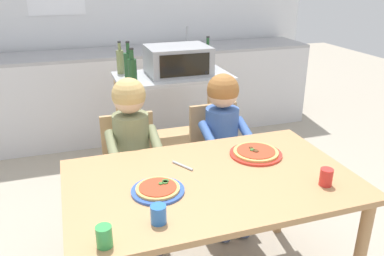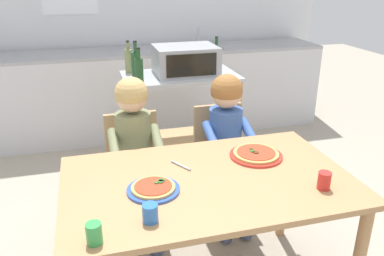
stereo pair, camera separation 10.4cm
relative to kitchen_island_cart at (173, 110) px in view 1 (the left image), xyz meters
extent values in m
plane|color=#A89E8C|center=(-0.21, -0.30, -0.58)|extent=(11.24, 11.24, 0.00)
cube|color=silver|center=(-0.21, 1.44, 0.77)|extent=(4.45, 0.12, 2.70)
cube|color=silver|center=(-0.21, 1.03, -0.14)|extent=(4.00, 0.60, 0.88)
cube|color=#9E9EA3|center=(-0.21, 1.03, 0.31)|extent=(4.00, 0.60, 0.03)
cube|color=gray|center=(0.49, 1.03, 0.32)|extent=(0.40, 0.33, 0.02)
cylinder|color=#B7BABF|center=(0.49, 1.15, 0.42)|extent=(0.02, 0.02, 0.20)
cube|color=#B7BABF|center=(0.00, 0.00, 0.29)|extent=(0.93, 0.53, 0.02)
cube|color=tan|center=(0.00, 0.00, -0.27)|extent=(0.86, 0.49, 0.02)
cube|color=tan|center=(-0.43, -0.23, -0.15)|extent=(0.05, 0.05, 0.86)
cube|color=tan|center=(0.43, -0.23, -0.15)|extent=(0.05, 0.05, 0.86)
cube|color=tan|center=(-0.43, 0.23, -0.15)|extent=(0.05, 0.05, 0.86)
cube|color=tan|center=(0.43, 0.23, -0.15)|extent=(0.05, 0.05, 0.86)
cube|color=#999BA0|center=(0.05, 0.02, 0.42)|extent=(0.50, 0.39, 0.23)
cube|color=black|center=(0.05, -0.18, 0.42)|extent=(0.40, 0.01, 0.17)
cylinder|color=black|center=(0.22, -0.18, 0.35)|extent=(0.02, 0.01, 0.02)
cylinder|color=#1E4723|center=(0.36, 0.16, 0.40)|extent=(0.06, 0.06, 0.18)
cylinder|color=#1E4723|center=(0.36, 0.16, 0.52)|extent=(0.03, 0.03, 0.07)
cylinder|color=black|center=(0.36, 0.16, 0.57)|extent=(0.03, 0.03, 0.01)
cylinder|color=#1E4723|center=(-0.36, -0.04, 0.41)|extent=(0.07, 0.07, 0.21)
cylinder|color=#1E4723|center=(-0.36, -0.04, 0.55)|extent=(0.03, 0.03, 0.08)
cylinder|color=black|center=(-0.36, -0.04, 0.59)|extent=(0.03, 0.03, 0.01)
cylinder|color=#1E4723|center=(-0.36, -0.19, 0.40)|extent=(0.06, 0.06, 0.19)
cylinder|color=#1E4723|center=(-0.36, -0.19, 0.53)|extent=(0.03, 0.03, 0.07)
cylinder|color=black|center=(-0.36, -0.19, 0.57)|extent=(0.03, 0.03, 0.01)
cylinder|color=olive|center=(-0.39, 0.18, 0.40)|extent=(0.06, 0.06, 0.19)
cylinder|color=olive|center=(-0.39, 0.18, 0.52)|extent=(0.02, 0.02, 0.06)
cylinder|color=black|center=(-0.39, 0.18, 0.56)|extent=(0.03, 0.03, 0.01)
cube|color=#AD7F51|center=(-0.21, -1.43, 0.13)|extent=(1.41, 0.87, 0.03)
cylinder|color=#AD7F51|center=(-0.85, -1.05, -0.23)|extent=(0.06, 0.06, 0.70)
cylinder|color=#AD7F51|center=(0.44, -1.05, -0.23)|extent=(0.06, 0.06, 0.70)
cube|color=tan|center=(-0.49, -0.79, -0.14)|extent=(0.36, 0.36, 0.04)
cube|color=tan|center=(-0.49, -0.63, 0.05)|extent=(0.34, 0.03, 0.38)
cylinder|color=tan|center=(-0.34, -0.94, -0.36)|extent=(0.03, 0.03, 0.42)
cylinder|color=tan|center=(-0.64, -0.94, -0.36)|extent=(0.03, 0.03, 0.42)
cylinder|color=tan|center=(-0.34, -0.64, -0.36)|extent=(0.03, 0.03, 0.42)
cylinder|color=tan|center=(-0.64, -0.64, -0.36)|extent=(0.03, 0.03, 0.42)
cube|color=tan|center=(0.12, -0.78, -0.14)|extent=(0.36, 0.36, 0.04)
cube|color=tan|center=(0.12, -0.62, 0.05)|extent=(0.34, 0.03, 0.38)
cylinder|color=tan|center=(0.27, -0.93, -0.36)|extent=(0.03, 0.03, 0.42)
cylinder|color=tan|center=(-0.03, -0.93, -0.36)|extent=(0.03, 0.03, 0.42)
cylinder|color=tan|center=(0.27, -0.63, -0.36)|extent=(0.03, 0.03, 0.42)
cylinder|color=tan|center=(-0.03, -0.63, -0.36)|extent=(0.03, 0.03, 0.42)
cube|color=#424C6B|center=(-0.42, -0.93, -0.10)|extent=(0.10, 0.30, 0.10)
cylinder|color=#424C6B|center=(-0.42, -1.06, -0.34)|extent=(0.08, 0.08, 0.44)
cube|color=#424C6B|center=(-0.56, -0.93, -0.10)|extent=(0.10, 0.30, 0.10)
cylinder|color=#424C6B|center=(-0.56, -1.06, -0.34)|extent=(0.08, 0.08, 0.44)
cylinder|color=#7A7F56|center=(-0.36, -0.89, 0.13)|extent=(0.06, 0.26, 0.15)
cylinder|color=#7A7F56|center=(-0.62, -0.89, 0.13)|extent=(0.06, 0.26, 0.15)
cylinder|color=#7A7F56|center=(-0.49, -0.79, 0.09)|extent=(0.22, 0.22, 0.39)
sphere|color=beige|center=(-0.49, -0.79, 0.39)|extent=(0.19, 0.19, 0.19)
sphere|color=tan|center=(-0.49, -0.79, 0.41)|extent=(0.20, 0.20, 0.20)
cube|color=#424C6B|center=(0.19, -0.92, -0.10)|extent=(0.10, 0.30, 0.10)
cylinder|color=#424C6B|center=(0.19, -1.05, -0.34)|extent=(0.08, 0.08, 0.44)
cube|color=#424C6B|center=(0.05, -0.92, -0.10)|extent=(0.10, 0.30, 0.10)
cylinder|color=#424C6B|center=(0.05, -1.05, -0.34)|extent=(0.08, 0.08, 0.44)
cylinder|color=#3D60A8|center=(0.25, -0.88, 0.11)|extent=(0.06, 0.26, 0.15)
cylinder|color=#3D60A8|center=(-0.01, -0.88, 0.11)|extent=(0.06, 0.26, 0.15)
cylinder|color=#3D60A8|center=(0.12, -0.78, 0.08)|extent=(0.22, 0.22, 0.36)
sphere|color=beige|center=(0.12, -0.78, 0.37)|extent=(0.20, 0.20, 0.20)
sphere|color=#9E6633|center=(0.12, -0.78, 0.38)|extent=(0.21, 0.21, 0.21)
cylinder|color=#3356B7|center=(-0.49, -1.47, 0.15)|extent=(0.25, 0.25, 0.01)
cylinder|color=tan|center=(-0.49, -1.47, 0.16)|extent=(0.20, 0.20, 0.01)
cylinder|color=#B23D23|center=(-0.49, -1.47, 0.17)|extent=(0.17, 0.17, 0.00)
cylinder|color=#386628|center=(-0.45, -1.45, 0.18)|extent=(0.03, 0.03, 0.01)
cylinder|color=#386628|center=(-0.47, -1.45, 0.18)|extent=(0.02, 0.02, 0.01)
cylinder|color=#386628|center=(-0.44, -1.44, 0.18)|extent=(0.03, 0.03, 0.01)
cylinder|color=red|center=(0.12, -1.27, 0.15)|extent=(0.29, 0.29, 0.01)
cylinder|color=tan|center=(0.12, -1.27, 0.16)|extent=(0.25, 0.25, 0.01)
cylinder|color=#B23D23|center=(0.12, -1.27, 0.17)|extent=(0.21, 0.21, 0.00)
cylinder|color=#563319|center=(0.11, -1.27, 0.18)|extent=(0.03, 0.03, 0.01)
cylinder|color=#386628|center=(0.10, -1.26, 0.18)|extent=(0.03, 0.03, 0.01)
cylinder|color=#563319|center=(0.10, -1.23, 0.18)|extent=(0.02, 0.02, 0.01)
cylinder|color=blue|center=(-0.54, -1.70, 0.18)|extent=(0.07, 0.07, 0.08)
cylinder|color=red|center=(0.28, -1.66, 0.19)|extent=(0.06, 0.06, 0.08)
cylinder|color=green|center=(-0.77, -1.78, 0.19)|extent=(0.06, 0.06, 0.08)
cylinder|color=#B7BABF|center=(-0.31, -1.27, 0.15)|extent=(0.08, 0.13, 0.01)
camera|label=1|loc=(-0.83, -3.00, 1.09)|focal=36.60mm
camera|label=2|loc=(-0.73, -3.03, 1.09)|focal=36.60mm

